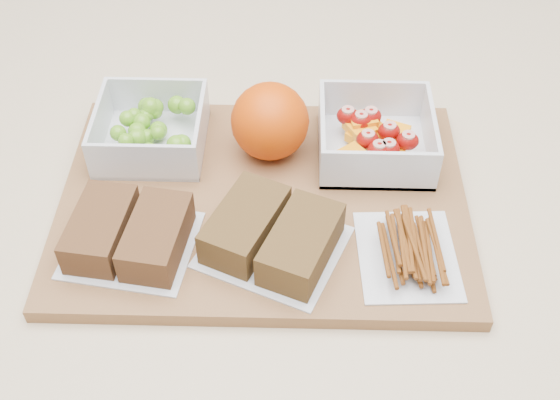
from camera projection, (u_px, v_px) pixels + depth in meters
The scene contains 7 objects.
cutting_board at pixel (264, 202), 0.73m from camera, with size 0.42×0.30×0.02m, color olive.
grape_container at pixel (152, 129), 0.77m from camera, with size 0.12×0.12×0.05m.
fruit_container at pixel (375, 138), 0.76m from camera, with size 0.12×0.12×0.05m.
orange at pixel (270, 121), 0.75m from camera, with size 0.08×0.08×0.08m, color #E54905.
sandwich_bag_left at pixel (129, 233), 0.67m from camera, with size 0.13×0.12×0.04m.
sandwich_bag_center at pixel (273, 235), 0.66m from camera, with size 0.16×0.15×0.04m.
pretzel_bag at pixel (409, 248), 0.66m from camera, with size 0.10×0.12×0.03m.
Camera 1 is at (0.02, -0.50, 1.44)m, focal length 45.00 mm.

